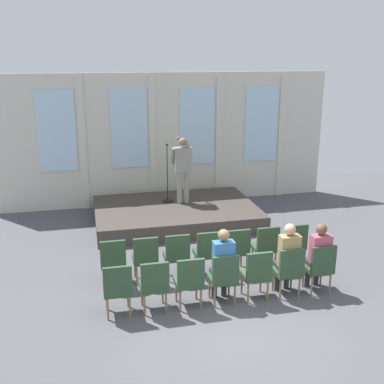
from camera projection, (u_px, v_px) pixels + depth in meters
The scene contains 22 objects.
ground_plane at pixel (230, 315), 7.78m from camera, with size 16.59×16.59×0.00m, color #4C4C51.
rear_partition at pixel (165, 139), 13.21m from camera, with size 9.63×0.14×3.69m.
stage_platform at pixel (176, 214), 12.10m from camera, with size 4.08×2.80×0.41m, color #3F3833.
speaker at pixel (183, 165), 12.05m from camera, with size 0.51×0.69×1.72m.
mic_stand at pixel (168, 189), 12.34m from camera, with size 0.28×0.28×1.56m.
chair_r0_c0 at pixel (113, 259), 8.65m from camera, with size 0.46×0.44×0.94m.
chair_r0_c1 at pixel (145, 256), 8.78m from camera, with size 0.46×0.44×0.94m.
chair_r0_c2 at pixel (177, 253), 8.90m from camera, with size 0.46×0.44×0.94m.
chair_r0_c3 at pixel (207, 250), 9.03m from camera, with size 0.46×0.44×0.94m.
chair_r0_c4 at pixel (237, 247), 9.16m from camera, with size 0.46×0.44×0.94m.
chair_r0_c5 at pixel (266, 245), 9.29m from camera, with size 0.46×0.44×0.94m.
chair_r0_c6 at pixel (294, 242), 9.42m from camera, with size 0.46×0.44×0.94m.
chair_r1_c0 at pixel (118, 287), 7.62m from camera, with size 0.46×0.44×0.94m.
chair_r1_c1 at pixel (154, 283), 7.75m from camera, with size 0.46×0.44×0.94m.
chair_r1_c2 at pixel (189, 279), 7.88m from camera, with size 0.46×0.44×0.94m.
chair_r1_c3 at pixel (224, 275), 8.01m from camera, with size 0.46×0.44×0.94m.
audience_r1_c3 at pixel (223, 262), 8.02m from camera, with size 0.36×0.39×1.36m.
chair_r1_c4 at pixel (257, 272), 8.14m from camera, with size 0.46×0.44×0.94m.
chair_r1_c5 at pixel (289, 268), 8.27m from camera, with size 0.46×0.44×0.94m.
audience_r1_c5 at pixel (288, 255), 8.28m from camera, with size 0.36×0.39×1.36m.
chair_r1_c6 at pixel (320, 265), 8.40m from camera, with size 0.46×0.44×0.94m.
audience_r1_c6 at pixel (319, 253), 8.42m from camera, with size 0.36×0.39×1.31m.
Camera 1 is at (-2.17, -6.56, 4.18)m, focal length 43.86 mm.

